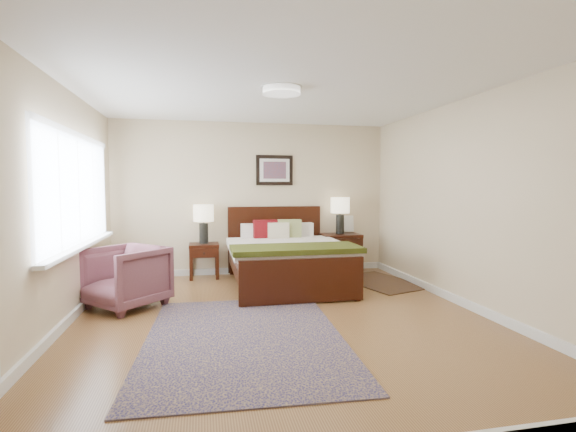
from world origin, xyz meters
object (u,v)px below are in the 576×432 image
at_px(lamp_right, 340,209).
at_px(nightstand_right, 340,249).
at_px(armchair, 125,277).
at_px(nightstand_left, 204,251).
at_px(rug_persian, 245,337).
at_px(bed, 286,251).
at_px(lamp_left, 204,217).

bearing_deg(lamp_right, nightstand_right, -90.00).
bearing_deg(armchair, nightstand_left, 101.93).
bearing_deg(rug_persian, lamp_right, 58.62).
relative_size(bed, armchair, 2.51).
bearing_deg(nightstand_left, bed, -32.68).
distance_m(nightstand_left, armchair, 1.73).
distance_m(lamp_left, rug_persian, 2.97).
height_order(nightstand_left, lamp_right, lamp_right).
height_order(bed, lamp_left, lamp_left).
bearing_deg(nightstand_right, rug_persian, -124.39).
bearing_deg(nightstand_right, lamp_left, 179.64).
bearing_deg(bed, nightstand_left, 147.32).
bearing_deg(armchair, rug_persian, -0.97).
bearing_deg(nightstand_left, rug_persian, -82.59).
relative_size(nightstand_left, lamp_right, 0.90).
relative_size(nightstand_right, rug_persian, 0.25).
bearing_deg(bed, lamp_right, 35.36).
bearing_deg(armchair, lamp_right, 69.33).
bearing_deg(nightstand_left, lamp_left, 90.00).
distance_m(bed, armchair, 2.22).
distance_m(lamp_right, rug_persian, 3.54).
height_order(bed, rug_persian, bed).
bearing_deg(lamp_right, bed, -144.64).
xyz_separation_m(lamp_left, armchair, (-0.93, -1.48, -0.60)).
xyz_separation_m(lamp_right, armchair, (-3.19, -1.48, -0.70)).
relative_size(lamp_right, armchair, 0.75).
height_order(lamp_right, armchair, lamp_right).
xyz_separation_m(nightstand_right, armchair, (-3.19, -1.47, -0.03)).
bearing_deg(nightstand_left, armchair, -122.50).
height_order(lamp_left, armchair, lamp_left).
height_order(nightstand_right, armchair, armchair).
bearing_deg(lamp_left, armchair, -122.15).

